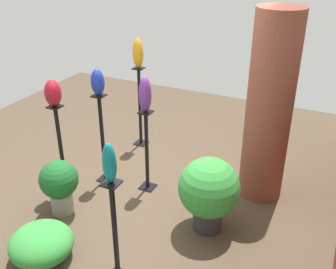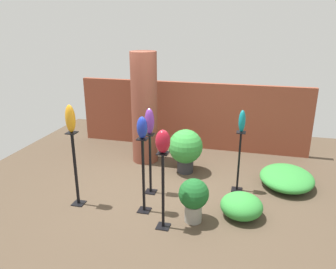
{
  "view_description": "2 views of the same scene",
  "coord_description": "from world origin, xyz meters",
  "px_view_note": "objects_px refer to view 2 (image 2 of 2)",
  "views": [
    {
      "loc": [
        3.68,
        2.12,
        3.1
      ],
      "look_at": [
        0.02,
        0.38,
        1.03
      ],
      "focal_mm": 42.0,
      "sensor_mm": 36.0,
      "label": 1
    },
    {
      "loc": [
        1.4,
        -5.17,
        2.96
      ],
      "look_at": [
        0.04,
        0.09,
        1.1
      ],
      "focal_mm": 35.0,
      "sensor_mm": 36.0,
      "label": 2
    }
  ],
  "objects_px": {
    "pedestal_amber": "(76,172)",
    "pedestal_violet": "(150,166)",
    "art_vase_amber": "(70,119)",
    "art_vase_violet": "(149,121)",
    "art_vase_ruby": "(163,141)",
    "art_vase_teal": "(242,121)",
    "pedestal_ruby": "(163,194)",
    "pedestal_teal": "(239,164)",
    "brick_pillar": "(144,108)",
    "potted_plant_mid_left": "(194,197)",
    "pedestal_cobalt": "(143,179)",
    "art_vase_cobalt": "(142,128)",
    "potted_plant_front_right": "(186,148)"
  },
  "relations": [
    {
      "from": "pedestal_amber",
      "to": "pedestal_violet",
      "type": "xyz_separation_m",
      "value": [
        1.08,
        0.7,
        -0.08
      ]
    },
    {
      "from": "pedestal_ruby",
      "to": "potted_plant_front_right",
      "type": "xyz_separation_m",
      "value": [
        -0.08,
        2.01,
        -0.03
      ]
    },
    {
      "from": "pedestal_cobalt",
      "to": "pedestal_teal",
      "type": "height_order",
      "value": "pedestal_cobalt"
    },
    {
      "from": "art_vase_cobalt",
      "to": "art_vase_amber",
      "type": "relative_size",
      "value": 0.76
    },
    {
      "from": "pedestal_ruby",
      "to": "potted_plant_front_right",
      "type": "relative_size",
      "value": 1.34
    },
    {
      "from": "art_vase_cobalt",
      "to": "potted_plant_mid_left",
      "type": "height_order",
      "value": "art_vase_cobalt"
    },
    {
      "from": "pedestal_ruby",
      "to": "pedestal_violet",
      "type": "xyz_separation_m",
      "value": [
        -0.51,
        0.99,
        -0.04
      ]
    },
    {
      "from": "pedestal_violet",
      "to": "art_vase_teal",
      "type": "bearing_deg",
      "value": 17.33
    },
    {
      "from": "pedestal_ruby",
      "to": "art_vase_violet",
      "type": "bearing_deg",
      "value": 117.25
    },
    {
      "from": "art_vase_ruby",
      "to": "art_vase_teal",
      "type": "height_order",
      "value": "art_vase_ruby"
    },
    {
      "from": "brick_pillar",
      "to": "art_vase_teal",
      "type": "distance_m",
      "value": 2.29
    },
    {
      "from": "art_vase_violet",
      "to": "pedestal_amber",
      "type": "bearing_deg",
      "value": -147.01
    },
    {
      "from": "art_vase_ruby",
      "to": "art_vase_teal",
      "type": "distance_m",
      "value": 1.79
    },
    {
      "from": "brick_pillar",
      "to": "art_vase_violet",
      "type": "bearing_deg",
      "value": -68.15
    },
    {
      "from": "art_vase_violet",
      "to": "potted_plant_mid_left",
      "type": "xyz_separation_m",
      "value": [
        0.92,
        -0.71,
        -0.94
      ]
    },
    {
      "from": "brick_pillar",
      "to": "pedestal_cobalt",
      "type": "distance_m",
      "value": 2.22
    },
    {
      "from": "pedestal_cobalt",
      "to": "art_vase_amber",
      "type": "distance_m",
      "value": 1.5
    },
    {
      "from": "art_vase_teal",
      "to": "potted_plant_front_right",
      "type": "bearing_deg",
      "value": 153.58
    },
    {
      "from": "pedestal_ruby",
      "to": "pedestal_violet",
      "type": "relative_size",
      "value": 1.08
    },
    {
      "from": "art_vase_cobalt",
      "to": "art_vase_violet",
      "type": "height_order",
      "value": "art_vase_cobalt"
    },
    {
      "from": "pedestal_amber",
      "to": "art_vase_cobalt",
      "type": "relative_size",
      "value": 3.75
    },
    {
      "from": "pedestal_ruby",
      "to": "pedestal_cobalt",
      "type": "distance_m",
      "value": 0.56
    },
    {
      "from": "art_vase_amber",
      "to": "potted_plant_mid_left",
      "type": "bearing_deg",
      "value": -0.21
    },
    {
      "from": "art_vase_cobalt",
      "to": "potted_plant_front_right",
      "type": "distance_m",
      "value": 1.92
    },
    {
      "from": "potted_plant_mid_left",
      "to": "pedestal_ruby",
      "type": "bearing_deg",
      "value": -145.66
    },
    {
      "from": "pedestal_ruby",
      "to": "pedestal_amber",
      "type": "distance_m",
      "value": 1.62
    },
    {
      "from": "art_vase_ruby",
      "to": "potted_plant_mid_left",
      "type": "relative_size",
      "value": 0.48
    },
    {
      "from": "art_vase_cobalt",
      "to": "art_vase_amber",
      "type": "distance_m",
      "value": 1.17
    },
    {
      "from": "art_vase_ruby",
      "to": "art_vase_amber",
      "type": "height_order",
      "value": "art_vase_amber"
    },
    {
      "from": "pedestal_amber",
      "to": "potted_plant_mid_left",
      "type": "relative_size",
      "value": 1.82
    },
    {
      "from": "pedestal_ruby",
      "to": "art_vase_violet",
      "type": "xyz_separation_m",
      "value": [
        -0.51,
        0.99,
        0.8
      ]
    },
    {
      "from": "art_vase_ruby",
      "to": "pedestal_cobalt",
      "type": "bearing_deg",
      "value": 139.71
    },
    {
      "from": "pedestal_cobalt",
      "to": "potted_plant_front_right",
      "type": "bearing_deg",
      "value": 78.04
    },
    {
      "from": "pedestal_teal",
      "to": "pedestal_violet",
      "type": "xyz_separation_m",
      "value": [
        -1.53,
        -0.48,
        -0.01
      ]
    },
    {
      "from": "pedestal_teal",
      "to": "pedestal_amber",
      "type": "relative_size",
      "value": 0.88
    },
    {
      "from": "brick_pillar",
      "to": "pedestal_cobalt",
      "type": "height_order",
      "value": "brick_pillar"
    },
    {
      "from": "art_vase_amber",
      "to": "art_vase_teal",
      "type": "bearing_deg",
      "value": 24.3
    },
    {
      "from": "pedestal_teal",
      "to": "potted_plant_mid_left",
      "type": "xyz_separation_m",
      "value": [
        -0.61,
        -1.19,
        -0.1
      ]
    },
    {
      "from": "pedestal_ruby",
      "to": "pedestal_teal",
      "type": "height_order",
      "value": "pedestal_ruby"
    },
    {
      "from": "pedestal_ruby",
      "to": "art_vase_cobalt",
      "type": "distance_m",
      "value": 1.05
    },
    {
      "from": "pedestal_cobalt",
      "to": "pedestal_teal",
      "type": "bearing_deg",
      "value": 37.41
    },
    {
      "from": "brick_pillar",
      "to": "potted_plant_mid_left",
      "type": "height_order",
      "value": "brick_pillar"
    },
    {
      "from": "art_vase_teal",
      "to": "pedestal_violet",
      "type": "bearing_deg",
      "value": -162.67
    },
    {
      "from": "pedestal_ruby",
      "to": "art_vase_violet",
      "type": "distance_m",
      "value": 1.37
    },
    {
      "from": "pedestal_cobalt",
      "to": "art_vase_cobalt",
      "type": "height_order",
      "value": "art_vase_cobalt"
    },
    {
      "from": "art_vase_amber",
      "to": "pedestal_teal",
      "type": "bearing_deg",
      "value": 24.3
    },
    {
      "from": "art_vase_teal",
      "to": "potted_plant_mid_left",
      "type": "distance_m",
      "value": 1.62
    },
    {
      "from": "art_vase_teal",
      "to": "art_vase_amber",
      "type": "xyz_separation_m",
      "value": [
        -2.62,
        -1.18,
        0.19
      ]
    },
    {
      "from": "art_vase_amber",
      "to": "art_vase_violet",
      "type": "height_order",
      "value": "art_vase_amber"
    },
    {
      "from": "art_vase_cobalt",
      "to": "art_vase_amber",
      "type": "bearing_deg",
      "value": -176.41
    }
  ]
}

